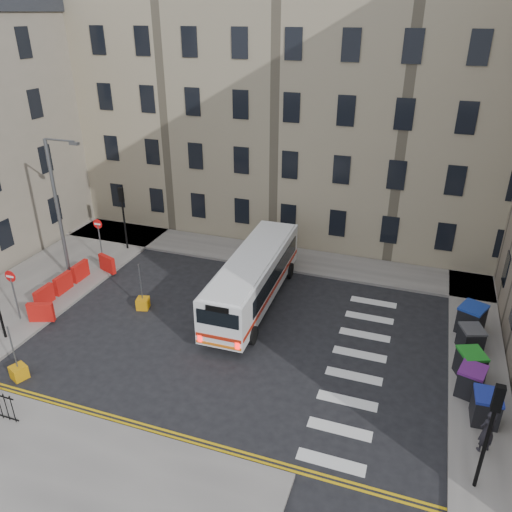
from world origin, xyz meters
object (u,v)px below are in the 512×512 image
Objects in this scene: wheelie_bin_e at (471,319)px; bus at (254,277)px; wheelie_bin_a at (486,407)px; wheelie_bin_c at (470,364)px; wheelie_bin_b at (471,381)px; wheelie_bin_d at (471,339)px; pedestrian at (487,431)px; streetlamp at (58,209)px; bollard_yellow at (143,303)px; bollard_chevron at (19,372)px.

bus is at bearing -152.34° from wheelie_bin_e.
wheelie_bin_a reaches higher than wheelie_bin_c.
bus reaches higher than wheelie_bin_b.
wheelie_bin_d is 6.02m from pedestrian.
wheelie_bin_d is 0.77× the size of pedestrian.
wheelie_bin_e is (-0.31, 6.10, 0.07)m from wheelie_bin_a.
wheelie_bin_d is (0.09, 3.07, -0.01)m from wheelie_bin_b.
wheelie_bin_d is (21.63, 0.17, -3.59)m from streetlamp.
streetlamp reaches higher than bollard_yellow.
pedestrian is (0.22, -7.63, 0.17)m from wheelie_bin_e.
bollard_yellow is at bearing 167.86° from wheelie_bin_a.
wheelie_bin_a is at bearing -63.25° from wheelie_bin_e.
wheelie_bin_b is 0.99× the size of wheelie_bin_d.
wheelie_bin_a reaches higher than bollard_yellow.
pedestrian is at bearing -106.36° from wheelie_bin_d.
bollard_chevron is (-7.29, -9.07, -1.26)m from bus.
streetlamp reaches higher than wheelie_bin_a.
streetlamp is at bearing -172.60° from wheelie_bin_b.
bus is 16.66× the size of bollard_chevron.
pedestrian reaches higher than wheelie_bin_b.
wheelie_bin_c is 1.96m from wheelie_bin_d.
wheelie_bin_e is at bearing 68.55° from wheelie_bin_d.
wheelie_bin_c is 2.33× the size of bollard_chevron.
wheelie_bin_e is 16.33m from bollard_yellow.
bollard_yellow is at bearing -144.87° from wheelie_bin_e.
bollard_yellow is (-16.01, -3.21, -0.54)m from wheelie_bin_e.
streetlamp is at bearing 166.85° from wheelie_bin_a.
bollard_yellow is 6.90m from bollard_chevron.
wheelie_bin_a is at bearing -56.33° from wheelie_bin_b.
wheelie_bin_e reaches higher than wheelie_bin_d.
pedestrian is at bearing -67.53° from wheelie_bin_b.
streetlamp is 4.71× the size of pedestrian.
wheelie_bin_a is 1.56m from pedestrian.
wheelie_bin_d is at bearing 103.30° from wheelie_bin_b.
streetlamp is 6.19× the size of wheelie_bin_b.
pedestrian is 2.88× the size of bollard_yellow.
pedestrian is 16.84m from bollard_yellow.
bollard_yellow is at bearing 166.55° from wheelie_bin_d.
streetlamp is 22.02m from wheelie_bin_b.
wheelie_bin_e reaches higher than bollard_yellow.
bollard_yellow is at bearing -170.29° from wheelie_bin_b.
bus reaches higher than bollard_chevron.
wheelie_bin_d is 0.84× the size of wheelie_bin_e.
wheelie_bin_b is 2.19× the size of bollard_chevron.
wheelie_bin_d is at bearing 0.46° from streetlamp.
wheelie_bin_c is (-0.47, 2.52, -0.00)m from wheelie_bin_a.
bus is at bearing 174.54° from wheelie_bin_b.
bollard_yellow is at bearing -13.92° from streetlamp.
wheelie_bin_e is at bearing 2.63° from bus.
wheelie_bin_b is (-0.47, 1.41, -0.01)m from wheelie_bin_a.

